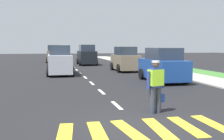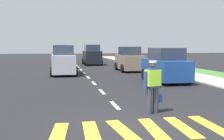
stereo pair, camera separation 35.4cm
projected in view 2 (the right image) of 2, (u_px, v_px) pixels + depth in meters
name	position (u px, v px, depth m)	size (l,w,h in m)	color
ground_plane	(78.00, 67.00, 27.85)	(96.00, 96.00, 0.00)	black
sidewalk_right	(199.00, 78.00, 18.47)	(2.40, 72.00, 0.14)	#B2ADA3
crosswalk_stripes	(138.00, 129.00, 7.09)	(4.47, 1.93, 0.01)	yellow
lane_center_line	(76.00, 64.00, 31.96)	(0.14, 46.40, 0.01)	silver
road_worker	(153.00, 84.00, 8.74)	(0.71, 0.51, 1.67)	#383D4C
car_oncoming_third	(60.00, 54.00, 35.50)	(1.95, 3.80, 2.21)	gray
car_oncoming_lead	(63.00, 61.00, 20.59)	(1.89, 4.24, 2.16)	silver
car_outgoing_far	(92.00, 55.00, 31.03)	(1.99, 4.14, 2.24)	black
car_parked_curbside	(165.00, 66.00, 16.44)	(1.98, 4.05, 2.01)	#1E4799
car_parked_far	(129.00, 60.00, 23.27)	(1.89, 3.82, 2.05)	gray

